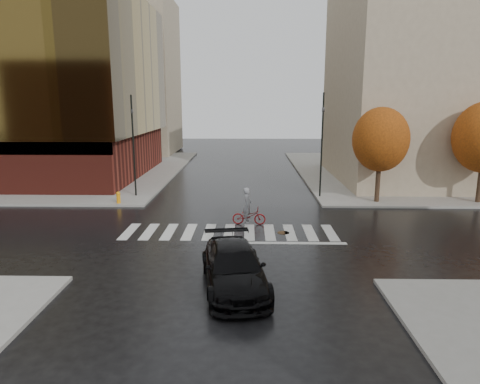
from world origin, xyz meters
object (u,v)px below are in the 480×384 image
object	(u,v)px
traffic_light_ne	(322,138)
fire_hydrant	(118,197)
cyclist	(248,212)
traffic_light_nw	(133,139)
sedan	(234,268)

from	to	relation	value
traffic_light_ne	fire_hydrant	xyz separation A→B (m)	(-14.18, -2.50, -3.83)
traffic_light_ne	fire_hydrant	size ratio (longest dim) A/B	9.22
cyclist	fire_hydrant	xyz separation A→B (m)	(-8.92, 4.48, -0.15)
traffic_light_nw	fire_hydrant	world-z (taller)	traffic_light_nw
sedan	traffic_light_nw	world-z (taller)	traffic_light_nw
sedan	traffic_light_ne	size ratio (longest dim) A/B	0.74
sedan	traffic_light_ne	xyz separation A→B (m)	(5.80, 15.59, 3.62)
traffic_light_nw	traffic_light_ne	world-z (taller)	traffic_light_ne
cyclist	traffic_light_ne	bearing A→B (deg)	-33.00
cyclist	traffic_light_nw	xyz separation A→B (m)	(-8.37, 6.98, 3.57)
cyclist	traffic_light_nw	bearing A→B (deg)	54.21
cyclist	traffic_light_ne	world-z (taller)	traffic_light_ne
cyclist	traffic_light_nw	size ratio (longest dim) A/B	0.30
sedan	fire_hydrant	bearing A→B (deg)	113.63
traffic_light_ne	fire_hydrant	distance (m)	14.90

